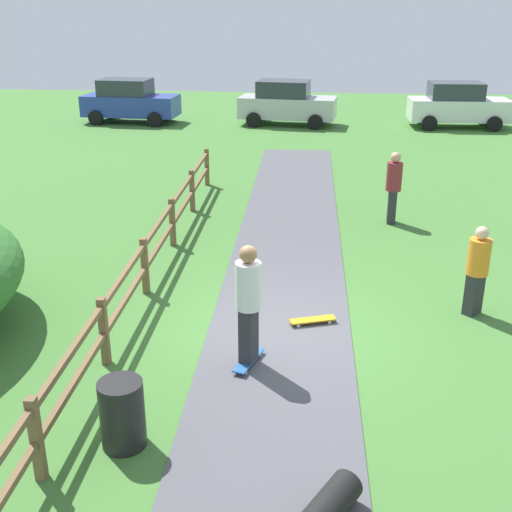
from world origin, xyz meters
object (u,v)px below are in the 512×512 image
object	(u,v)px
skateboard_loose	(313,320)
parked_car_silver	(287,103)
parked_car_white	(458,105)
bystander_orange	(477,267)
trash_bin	(122,414)
skater_riding	(248,300)
parked_car_blue	(130,101)
bystander_maroon	(394,184)

from	to	relation	value
skateboard_loose	parked_car_silver	xyz separation A→B (m)	(-1.16, 18.97, 0.87)
parked_car_white	parked_car_silver	bearing A→B (deg)	179.95
bystander_orange	trash_bin	bearing A→B (deg)	-141.90
skater_riding	parked_car_white	xyz separation A→B (m)	(7.22, 20.38, -0.15)
skateboard_loose	skater_riding	bearing A→B (deg)	-124.68
parked_car_blue	parked_car_white	distance (m)	14.45
bystander_orange	parked_car_silver	world-z (taller)	parked_car_silver
trash_bin	skater_riding	bearing A→B (deg)	55.37
skateboard_loose	bystander_orange	size ratio (longest dim) A/B	0.50
skater_riding	parked_car_silver	size ratio (longest dim) A/B	0.44
parked_car_silver	bystander_orange	bearing A→B (deg)	-77.74
skateboard_loose	parked_car_white	world-z (taller)	parked_car_white
trash_bin	bystander_orange	distance (m)	6.59
parked_car_blue	parked_car_white	world-z (taller)	same
bystander_maroon	parked_car_white	xyz separation A→B (m)	(4.29, 13.34, -0.03)
trash_bin	parked_car_blue	size ratio (longest dim) A/B	0.21
bystander_maroon	parked_car_blue	size ratio (longest dim) A/B	0.41
skateboard_loose	parked_car_silver	bearing A→B (deg)	93.50
parked_car_silver	parked_car_blue	bearing A→B (deg)	-179.98
skateboard_loose	bystander_maroon	size ratio (longest dim) A/B	0.46
trash_bin	skateboard_loose	size ratio (longest dim) A/B	1.09
trash_bin	skater_riding	world-z (taller)	skater_riding
trash_bin	parked_car_silver	distance (m)	22.42
parked_car_blue	skateboard_loose	bearing A→B (deg)	-66.61
bystander_orange	parked_car_blue	distance (m)	21.38
parked_car_blue	parked_car_white	xyz separation A→B (m)	(14.45, -0.00, 0.00)
trash_bin	skater_riding	xyz separation A→B (m)	(1.38, 2.00, 0.66)
bystander_maroon	parked_car_silver	world-z (taller)	parked_car_silver
parked_car_white	trash_bin	bearing A→B (deg)	-111.02
skater_riding	skateboard_loose	xyz separation A→B (m)	(0.98, 1.41, -1.02)
trash_bin	skateboard_loose	distance (m)	4.16
bystander_maroon	skateboard_loose	bearing A→B (deg)	-109.17
bystander_orange	parked_car_silver	distance (m)	18.75
skater_riding	parked_car_blue	bearing A→B (deg)	109.53
skateboard_loose	bystander_orange	xyz separation A→B (m)	(2.82, 0.65, 0.81)
skater_riding	parked_car_blue	xyz separation A→B (m)	(-7.23, 20.38, -0.15)
trash_bin	parked_car_blue	distance (m)	23.14
skateboard_loose	parked_car_white	bearing A→B (deg)	71.79
skateboard_loose	bystander_orange	distance (m)	3.00
skater_riding	parked_car_silver	bearing A→B (deg)	90.52
bystander_maroon	parked_car_silver	distance (m)	13.71
trash_bin	parked_car_blue	xyz separation A→B (m)	(-5.85, 22.38, 0.51)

